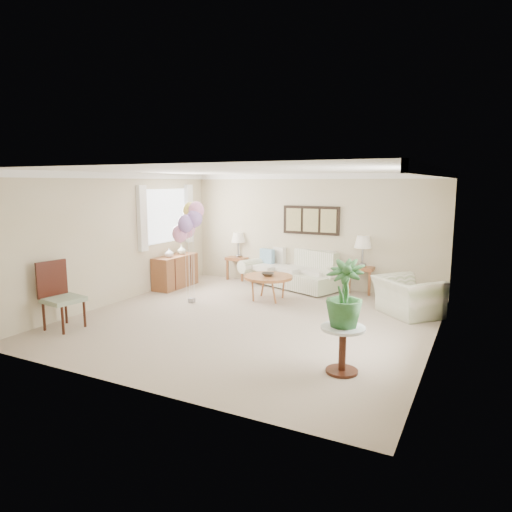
{
  "coord_description": "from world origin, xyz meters",
  "views": [
    {
      "loc": [
        3.6,
        -6.86,
        2.41
      ],
      "look_at": [
        -0.2,
        0.6,
        1.05
      ],
      "focal_mm": 32.0,
      "sensor_mm": 36.0,
      "label": 1
    }
  ],
  "objects_px": {
    "coffee_table": "(268,278)",
    "balloon_cluster": "(189,222)",
    "accent_chair": "(59,294)",
    "sofa": "(296,272)",
    "armchair": "(408,297)"
  },
  "relations": [
    {
      "from": "armchair",
      "to": "balloon_cluster",
      "type": "relative_size",
      "value": 0.52
    },
    {
      "from": "balloon_cluster",
      "to": "sofa",
      "type": "bearing_deg",
      "value": 59.38
    },
    {
      "from": "accent_chair",
      "to": "balloon_cluster",
      "type": "xyz_separation_m",
      "value": [
        0.98,
        2.33,
        1.06
      ]
    },
    {
      "from": "sofa",
      "to": "armchair",
      "type": "bearing_deg",
      "value": -24.19
    },
    {
      "from": "coffee_table",
      "to": "sofa",
      "type": "bearing_deg",
      "value": 87.97
    },
    {
      "from": "sofa",
      "to": "armchair",
      "type": "relative_size",
      "value": 2.49
    },
    {
      "from": "coffee_table",
      "to": "balloon_cluster",
      "type": "relative_size",
      "value": 0.49
    },
    {
      "from": "coffee_table",
      "to": "balloon_cluster",
      "type": "distance_m",
      "value": 1.98
    },
    {
      "from": "coffee_table",
      "to": "balloon_cluster",
      "type": "height_order",
      "value": "balloon_cluster"
    },
    {
      "from": "accent_chair",
      "to": "balloon_cluster",
      "type": "height_order",
      "value": "balloon_cluster"
    },
    {
      "from": "balloon_cluster",
      "to": "accent_chair",
      "type": "bearing_deg",
      "value": -112.89
    },
    {
      "from": "accent_chair",
      "to": "armchair",
      "type": "bearing_deg",
      "value": 34.12
    },
    {
      "from": "coffee_table",
      "to": "accent_chair",
      "type": "relative_size",
      "value": 0.89
    },
    {
      "from": "coffee_table",
      "to": "armchair",
      "type": "relative_size",
      "value": 0.94
    },
    {
      "from": "coffee_table",
      "to": "accent_chair",
      "type": "height_order",
      "value": "accent_chair"
    }
  ]
}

